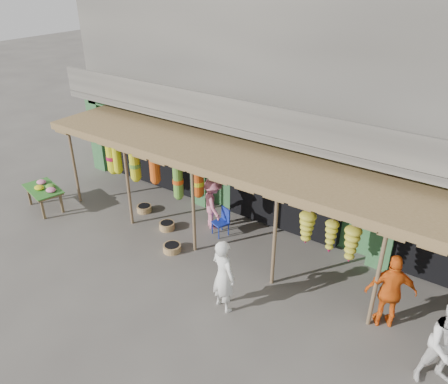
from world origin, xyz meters
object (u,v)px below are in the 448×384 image
Objects in this scene: flower_table at (44,189)px; person_shopper at (213,204)px; person_vendor at (391,292)px; person_front at (223,275)px; blue_chair at (223,220)px.

flower_table is 1.00× the size of person_shopper.
person_shopper is (-5.59, 1.07, -0.12)m from person_vendor.
person_vendor is at bearing -138.11° from person_front.
person_vendor is at bearing 10.26° from blue_chair.
flower_table is 7.49m from person_front.
blue_chair is 5.23m from person_vendor.
blue_chair is at bearing 34.58° from flower_table.
person_vendor reaches higher than person_shopper.
person_shopper is at bearing -38.04° from person_vendor.
person_vendor is at bearing -152.09° from person_shopper.
person_front is at bearing -34.05° from blue_chair.
person_shopper is (-2.29, 2.71, -0.12)m from person_front.
flower_table is at bearing -139.16° from blue_chair.
flower_table is at bearing -21.09° from person_vendor.
flower_table is 1.92× the size of blue_chair.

